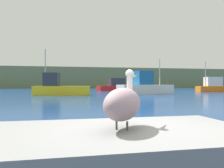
{
  "coord_description": "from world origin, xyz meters",
  "views": [
    {
      "loc": [
        -1.23,
        -3.28,
        1.3
      ],
      "look_at": [
        3.96,
        21.31,
        1.32
      ],
      "focal_mm": 36.8,
      "sensor_mm": 36.0,
      "label": 1
    }
  ],
  "objects_px": {
    "fishing_boat_yellow": "(59,88)",
    "fishing_boat_white": "(145,86)",
    "fishing_boat_red": "(117,86)",
    "fishing_boat_orange": "(215,86)",
    "pelican": "(123,103)"
  },
  "relations": [
    {
      "from": "fishing_boat_yellow",
      "to": "fishing_boat_white",
      "type": "height_order",
      "value": "fishing_boat_yellow"
    },
    {
      "from": "fishing_boat_red",
      "to": "fishing_boat_yellow",
      "type": "xyz_separation_m",
      "value": [
        -11.02,
        -17.29,
        -0.01
      ]
    },
    {
      "from": "fishing_boat_yellow",
      "to": "fishing_boat_orange",
      "type": "xyz_separation_m",
      "value": [
        26.0,
        7.06,
        0.06
      ]
    },
    {
      "from": "fishing_boat_red",
      "to": "fishing_boat_white",
      "type": "relative_size",
      "value": 1.06
    },
    {
      "from": "fishing_boat_yellow",
      "to": "fishing_boat_white",
      "type": "bearing_deg",
      "value": -161.15
    },
    {
      "from": "pelican",
      "to": "fishing_boat_red",
      "type": "distance_m",
      "value": 42.96
    },
    {
      "from": "pelican",
      "to": "fishing_boat_orange",
      "type": "distance_m",
      "value": 40.1
    },
    {
      "from": "fishing_boat_red",
      "to": "fishing_boat_orange",
      "type": "bearing_deg",
      "value": -46.9
    },
    {
      "from": "fishing_boat_yellow",
      "to": "pelican",
      "type": "bearing_deg",
      "value": 107.14
    },
    {
      "from": "pelican",
      "to": "fishing_boat_orange",
      "type": "height_order",
      "value": "fishing_boat_orange"
    },
    {
      "from": "fishing_boat_red",
      "to": "fishing_boat_white",
      "type": "height_order",
      "value": "fishing_boat_white"
    },
    {
      "from": "fishing_boat_orange",
      "to": "fishing_boat_white",
      "type": "distance_m",
      "value": 16.18
    },
    {
      "from": "fishing_boat_red",
      "to": "fishing_boat_white",
      "type": "bearing_deg",
      "value": -102.56
    },
    {
      "from": "fishing_boat_red",
      "to": "fishing_boat_yellow",
      "type": "relative_size",
      "value": 1.24
    },
    {
      "from": "fishing_boat_orange",
      "to": "fishing_boat_white",
      "type": "height_order",
      "value": "fishing_boat_orange"
    }
  ]
}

